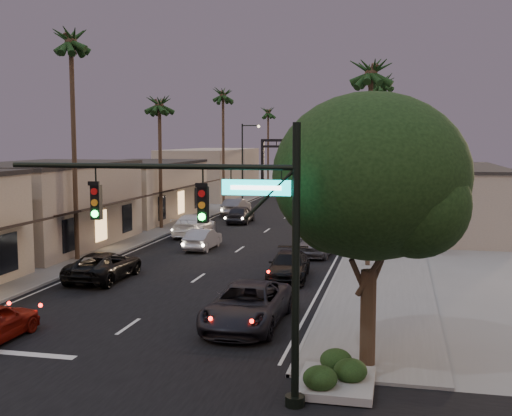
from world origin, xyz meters
The scene contains 29 objects.
ground centered at (0.00, 40.00, 0.00)m, with size 200.00×200.00×0.00m, color slate.
road centered at (0.00, 45.00, 0.00)m, with size 14.00×120.00×0.02m, color black.
sidewalk_left centered at (-9.50, 52.00, 0.06)m, with size 5.00×92.00×0.12m, color slate.
sidewalk_right centered at (9.50, 52.00, 0.06)m, with size 5.00×92.00×0.12m, color slate.
storefront_mid centered at (-13.00, 26.00, 2.75)m, with size 8.00×14.00×5.50m, color gray.
storefront_far centered at (-13.00, 42.00, 2.50)m, with size 8.00×16.00×5.00m, color tan.
storefront_dist centered at (-13.00, 65.00, 3.00)m, with size 8.00×20.00×6.00m, color gray.
building_right centered at (14.00, 40.00, 2.50)m, with size 8.00×18.00×5.00m, color gray.
traffic_signal centered at (5.69, 4.00, 5.08)m, with size 8.51×0.22×7.80m.
corner_tree centered at (9.48, 7.45, 5.98)m, with size 6.20×6.20×8.80m.
planter centered at (8.60, 5.50, 0.00)m, with size 2.20×2.60×0.24m, color gray.
arch centered at (0.00, 70.00, 5.53)m, with size 15.20×0.40×7.27m.
streetlight_right centered at (6.92, 45.00, 5.33)m, with size 2.13×0.30×9.00m.
streetlight_left centered at (-6.92, 58.00, 5.33)m, with size 2.13×0.30×9.00m.
palm_lb centered at (-8.60, 22.00, 13.39)m, with size 3.20×3.20×15.20m.
palm_lc centered at (-8.60, 36.00, 10.47)m, with size 3.20×3.20×12.20m.
palm_ld centered at (-8.60, 55.00, 12.42)m, with size 3.20×3.20×14.20m.
palm_ra centered at (8.60, 24.00, 11.44)m, with size 3.20×3.20×13.20m.
palm_rb centered at (8.60, 44.00, 12.42)m, with size 3.20×3.20×14.20m.
palm_rc centered at (8.60, 64.00, 10.47)m, with size 3.20×3.20×12.20m.
palm_far centered at (-8.30, 78.00, 11.44)m, with size 3.20×3.20×13.20m.
oncoming_pickup centered at (-4.68, 17.57, 0.74)m, with size 2.47×5.35×1.49m, color black.
oncoming_silver centered at (-2.42, 27.54, 0.70)m, with size 1.48×4.24×1.40m, color gray.
oncoming_white centered at (-4.83, 33.04, 0.84)m, with size 2.34×5.77×1.67m, color silver.
oncoming_dgrey centered at (-3.19, 41.01, 0.78)m, with size 1.84×4.56×1.55m, color black.
oncoming_grey_far centered at (-5.02, 46.60, 0.80)m, with size 1.70×4.87×1.60m, color #545359.
curbside_near centered at (4.54, 11.15, 0.83)m, with size 2.76×5.98×1.66m, color black.
curbside_black centered at (4.72, 19.80, 0.71)m, with size 2.00×4.92×1.43m, color black.
curbside_grey centered at (5.32, 27.11, 0.83)m, with size 1.97×4.88×1.66m, color #55555A.
Camera 1 is at (10.28, -12.85, 7.38)m, focal length 45.00 mm.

